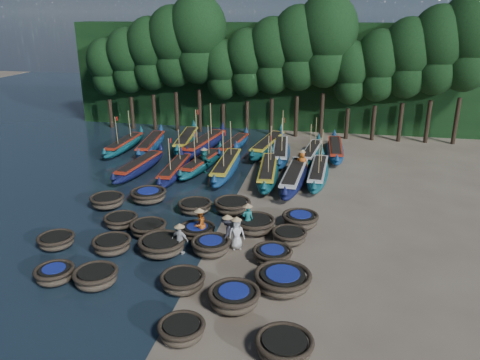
% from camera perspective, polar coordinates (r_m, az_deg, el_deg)
% --- Properties ---
extents(ground, '(120.00, 120.00, 0.00)m').
position_cam_1_polar(ground, '(25.72, -2.36, -5.37)').
color(ground, gray).
rests_on(ground, ground).
extents(foliage_wall, '(40.00, 3.00, 10.00)m').
position_cam_1_polar(foliage_wall, '(46.82, 4.38, 12.48)').
color(foliage_wall, black).
rests_on(foliage_wall, ground).
extents(coracle_3, '(1.89, 1.89, 0.69)m').
position_cam_1_polar(coracle_3, '(17.39, -7.13, -17.70)').
color(coracle_3, brown).
rests_on(coracle_3, ground).
extents(coracle_4, '(2.29, 2.29, 0.69)m').
position_cam_1_polar(coracle_4, '(16.68, 5.43, -19.50)').
color(coracle_4, brown).
rests_on(coracle_4, ground).
extents(coracle_5, '(1.94, 1.94, 0.69)m').
position_cam_1_polar(coracle_5, '(21.84, -21.66, -10.58)').
color(coracle_5, brown).
rests_on(coracle_5, ground).
extents(coracle_6, '(2.11, 2.11, 0.75)m').
position_cam_1_polar(coracle_6, '(20.98, -17.16, -11.23)').
color(coracle_6, brown).
rests_on(coracle_6, ground).
extents(coracle_7, '(2.28, 2.28, 0.69)m').
position_cam_1_polar(coracle_7, '(20.01, -6.99, -12.14)').
color(coracle_7, brown).
rests_on(coracle_7, ground).
extents(coracle_8, '(2.11, 2.11, 0.77)m').
position_cam_1_polar(coracle_8, '(18.80, -0.74, -14.11)').
color(coracle_8, brown).
rests_on(coracle_8, ground).
extents(coracle_9, '(2.60, 2.60, 0.79)m').
position_cam_1_polar(coracle_9, '(19.92, 5.22, -12.04)').
color(coracle_9, brown).
rests_on(coracle_9, ground).
extents(coracle_10, '(1.91, 1.91, 0.65)m').
position_cam_1_polar(coracle_10, '(24.80, -21.49, -6.90)').
color(coracle_10, brown).
rests_on(coracle_10, ground).
extents(coracle_11, '(2.06, 2.06, 0.72)m').
position_cam_1_polar(coracle_11, '(23.47, -15.36, -7.60)').
color(coracle_11, brown).
rests_on(coracle_11, ground).
extents(coracle_12, '(2.78, 2.78, 0.78)m').
position_cam_1_polar(coracle_12, '(22.82, -9.50, -7.85)').
color(coracle_12, brown).
rests_on(coracle_12, ground).
extents(coracle_13, '(2.27, 2.27, 0.77)m').
position_cam_1_polar(coracle_13, '(22.50, -3.55, -8.02)').
color(coracle_13, brown).
rests_on(coracle_13, ground).
extents(coracle_14, '(2.28, 2.28, 0.64)m').
position_cam_1_polar(coracle_14, '(21.94, 3.97, -9.03)').
color(coracle_14, brown).
rests_on(coracle_14, ground).
extents(coracle_15, '(2.24, 2.24, 0.64)m').
position_cam_1_polar(coracle_15, '(26.02, -14.32, -4.81)').
color(coracle_15, brown).
rests_on(coracle_15, ground).
extents(coracle_16, '(1.92, 1.92, 0.70)m').
position_cam_1_polar(coracle_16, '(24.73, -11.11, -5.80)').
color(coracle_16, brown).
rests_on(coracle_16, ground).
extents(coracle_17, '(1.99, 1.99, 0.64)m').
position_cam_1_polar(coracle_17, '(24.20, -5.23, -6.17)').
color(coracle_17, brown).
rests_on(coracle_17, ground).
extents(coracle_18, '(2.21, 2.21, 0.78)m').
position_cam_1_polar(coracle_18, '(24.62, 1.77, -5.43)').
color(coracle_18, brown).
rests_on(coracle_18, ground).
extents(coracle_19, '(2.12, 2.12, 0.67)m').
position_cam_1_polar(coracle_19, '(23.68, 6.03, -6.78)').
color(coracle_19, brown).
rests_on(coracle_19, ground).
extents(coracle_20, '(2.17, 2.17, 0.74)m').
position_cam_1_polar(coracle_20, '(28.73, -15.88, -2.45)').
color(coracle_20, brown).
rests_on(coracle_20, ground).
extents(coracle_21, '(2.56, 2.56, 0.74)m').
position_cam_1_polar(coracle_21, '(28.98, -11.10, -1.84)').
color(coracle_21, brown).
rests_on(coracle_21, ground).
extents(coracle_22, '(1.99, 1.99, 0.68)m').
position_cam_1_polar(coracle_22, '(27.08, -5.53, -3.22)').
color(coracle_22, brown).
rests_on(coracle_22, ground).
extents(coracle_23, '(2.45, 2.45, 0.74)m').
position_cam_1_polar(coracle_23, '(26.97, -0.94, -3.13)').
color(coracle_23, brown).
rests_on(coracle_23, ground).
extents(coracle_24, '(2.06, 2.06, 0.76)m').
position_cam_1_polar(coracle_24, '(25.36, 7.36, -4.81)').
color(coracle_24, brown).
rests_on(coracle_24, ground).
extents(long_boat_2, '(1.96, 7.46, 1.32)m').
position_cam_1_polar(long_boat_2, '(34.31, -12.16, 1.66)').
color(long_boat_2, '#10133B').
rests_on(long_boat_2, ground).
extents(long_boat_3, '(1.63, 7.40, 3.14)m').
position_cam_1_polar(long_boat_3, '(33.11, -7.95, 1.25)').
color(long_boat_3, '#10133B').
rests_on(long_boat_3, ground).
extents(long_boat_4, '(2.36, 7.31, 3.14)m').
position_cam_1_polar(long_boat_4, '(34.32, -4.65, 2.04)').
color(long_boat_4, '#0E4F53').
rests_on(long_boat_4, ground).
extents(long_boat_5, '(1.71, 8.43, 3.58)m').
position_cam_1_polar(long_boat_5, '(33.32, -1.68, 1.68)').
color(long_boat_5, navy).
rests_on(long_boat_5, ground).
extents(long_boat_6, '(2.05, 8.29, 3.53)m').
position_cam_1_polar(long_boat_6, '(32.22, 3.43, 1.00)').
color(long_boat_6, '#0E4F53').
rests_on(long_boat_6, ground).
extents(long_boat_7, '(1.94, 8.41, 1.48)m').
position_cam_1_polar(long_boat_7, '(31.41, 6.62, 0.39)').
color(long_boat_7, '#10133B').
rests_on(long_boat_7, ground).
extents(long_boat_8, '(1.66, 7.86, 3.34)m').
position_cam_1_polar(long_boat_8, '(32.51, 9.50, 0.87)').
color(long_boat_8, '#0E4F53').
rests_on(long_boat_8, ground).
extents(long_boat_9, '(1.38, 7.46, 3.17)m').
position_cam_1_polar(long_boat_9, '(40.28, -13.91, 4.22)').
color(long_boat_9, '#0E4F53').
rests_on(long_boat_9, ground).
extents(long_boat_10, '(2.43, 8.02, 1.42)m').
position_cam_1_polar(long_boat_10, '(39.75, -10.80, 4.30)').
color(long_boat_10, navy).
rests_on(long_boat_10, ground).
extents(long_boat_11, '(2.53, 8.47, 1.50)m').
position_cam_1_polar(long_boat_11, '(40.39, -6.55, 4.82)').
color(long_boat_11, '#0E4F53').
rests_on(long_boat_11, ground).
extents(long_boat_12, '(2.78, 8.88, 3.81)m').
position_cam_1_polar(long_boat_12, '(38.97, -4.41, 4.39)').
color(long_boat_12, '#10133B').
rests_on(long_boat_12, ground).
extents(long_boat_13, '(2.11, 7.30, 1.29)m').
position_cam_1_polar(long_boat_13, '(38.96, -0.76, 4.27)').
color(long_boat_13, navy).
rests_on(long_boat_13, ground).
extents(long_boat_14, '(2.77, 8.47, 1.51)m').
position_cam_1_polar(long_boat_14, '(38.70, 3.42, 4.25)').
color(long_boat_14, '#0E4F53').
rests_on(long_boat_14, ground).
extents(long_boat_15, '(2.23, 8.46, 3.61)m').
position_cam_1_polar(long_boat_15, '(37.03, 4.95, 3.49)').
color(long_boat_15, navy).
rests_on(long_boat_15, ground).
extents(long_boat_16, '(2.12, 7.28, 3.11)m').
position_cam_1_polar(long_boat_16, '(37.22, 8.71, 3.29)').
color(long_boat_16, '#0E4F53').
rests_on(long_boat_16, ground).
extents(long_boat_17, '(1.60, 7.72, 1.36)m').
position_cam_1_polar(long_boat_17, '(38.31, 11.52, 3.63)').
color(long_boat_17, navy).
rests_on(long_boat_17, ground).
extents(fisherman_0, '(0.92, 0.77, 1.81)m').
position_cam_1_polar(fisherman_0, '(22.76, -0.42, -6.44)').
color(fisherman_0, silver).
rests_on(fisherman_0, ground).
extents(fisherman_1, '(0.68, 0.56, 1.79)m').
position_cam_1_polar(fisherman_1, '(24.28, 0.94, -4.59)').
color(fisherman_1, '#186862').
rests_on(fisherman_1, ground).
extents(fisherman_2, '(0.86, 0.95, 1.82)m').
position_cam_1_polar(fisherman_2, '(23.79, -4.94, -5.33)').
color(fisherman_2, '#BD5619').
rests_on(fisherman_2, ground).
extents(fisherman_3, '(0.71, 1.13, 1.87)m').
position_cam_1_polar(fisherman_3, '(22.87, -1.55, -6.29)').
color(fisherman_3, black).
rests_on(fisherman_3, ground).
extents(fisherman_4, '(0.94, 0.55, 1.70)m').
position_cam_1_polar(fisherman_4, '(22.49, -7.32, -7.07)').
color(fisherman_4, silver).
rests_on(fisherman_4, ground).
extents(fisherman_5, '(1.52, 1.54, 1.97)m').
position_cam_1_polar(fisherman_5, '(33.61, -4.37, 2.41)').
color(fisherman_5, '#186862').
rests_on(fisherman_5, ground).
extents(fisherman_6, '(0.90, 0.62, 1.98)m').
position_cam_1_polar(fisherman_6, '(33.21, 7.54, 2.13)').
color(fisherman_6, '#BD5619').
rests_on(fisherman_6, ground).
extents(tree_0, '(3.68, 3.68, 8.68)m').
position_cam_1_polar(tree_0, '(48.00, -16.00, 13.15)').
color(tree_0, black).
rests_on(tree_0, ground).
extents(tree_1, '(4.09, 4.09, 9.65)m').
position_cam_1_polar(tree_1, '(46.95, -13.49, 14.06)').
color(tree_1, black).
rests_on(tree_1, ground).
extents(tree_2, '(4.51, 4.51, 10.63)m').
position_cam_1_polar(tree_2, '(45.99, -10.85, 14.98)').
color(tree_2, black).
rests_on(tree_2, ground).
extents(tree_3, '(4.92, 4.92, 11.60)m').
position_cam_1_polar(tree_3, '(45.15, -8.09, 15.90)').
color(tree_3, black).
rests_on(tree_3, ground).
extents(tree_4, '(5.34, 5.34, 12.58)m').
position_cam_1_polar(tree_4, '(44.42, -5.20, 16.82)').
color(tree_4, black).
rests_on(tree_4, ground).
extents(tree_5, '(3.68, 3.68, 8.68)m').
position_cam_1_polar(tree_5, '(44.06, -2.14, 13.34)').
color(tree_5, black).
rests_on(tree_5, ground).
extents(tree_6, '(4.09, 4.09, 9.65)m').
position_cam_1_polar(tree_6, '(43.52, 0.89, 14.16)').
color(tree_6, black).
rests_on(tree_6, ground).
extents(tree_7, '(4.51, 4.51, 10.63)m').
position_cam_1_polar(tree_7, '(43.11, 4.01, 14.96)').
color(tree_7, black).
rests_on(tree_7, ground).
extents(tree_8, '(4.92, 4.92, 11.60)m').
position_cam_1_polar(tree_8, '(42.83, 7.21, 15.74)').
color(tree_8, black).
rests_on(tree_8, ground).
extents(tree_9, '(5.34, 5.34, 12.58)m').
position_cam_1_polar(tree_9, '(42.68, 10.46, 16.47)').
color(tree_9, black).
rests_on(tree_9, ground).
extents(tree_10, '(3.68, 3.68, 8.68)m').
position_cam_1_polar(tree_10, '(42.92, 13.37, 12.66)').
color(tree_10, black).
rests_on(tree_10, ground).
extents(tree_11, '(4.09, 4.09, 9.65)m').
position_cam_1_polar(tree_11, '(42.99, 16.58, 13.30)').
color(tree_11, black).
rests_on(tree_11, ground).
extents(tree_12, '(4.51, 4.51, 10.63)m').
position_cam_1_polar(tree_12, '(43.19, 19.79, 13.90)').
color(tree_12, black).
rests_on(tree_12, ground).
extents(tree_13, '(4.92, 4.92, 11.60)m').
position_cam_1_polar(tree_13, '(43.52, 22.98, 14.45)').
color(tree_13, black).
rests_on(tree_13, ground).
extents(tree_14, '(5.34, 5.34, 12.58)m').
position_cam_1_polar(tree_14, '(43.98, 26.12, 14.95)').
color(tree_14, black).
rests_on(tree_14, ground).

